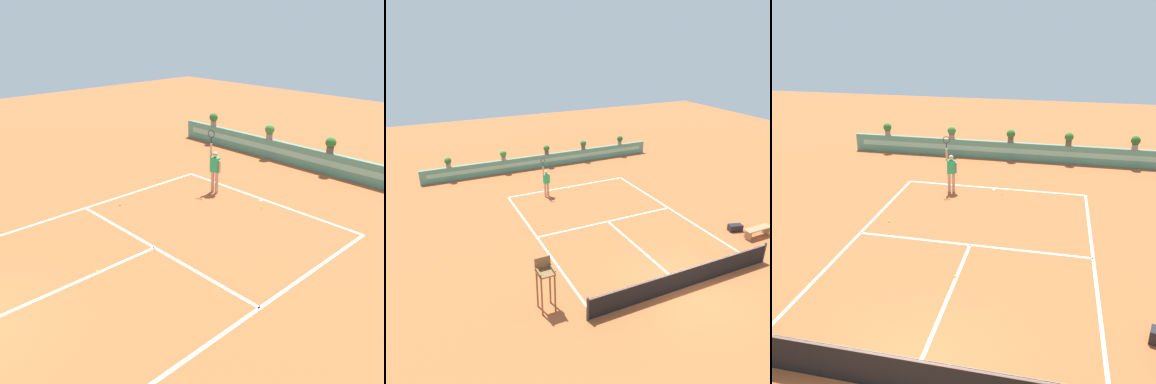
{
  "view_description": "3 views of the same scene",
  "coord_description": "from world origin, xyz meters",
  "views": [
    {
      "loc": [
        9.16,
        -0.73,
        6.6
      ],
      "look_at": [
        -0.73,
        8.72,
        1.0
      ],
      "focal_mm": 39.71,
      "sensor_mm": 36.0,
      "label": 1
    },
    {
      "loc": [
        -9.18,
        -9.42,
        9.58
      ],
      "look_at": [
        -0.73,
        8.72,
        1.0
      ],
      "focal_mm": 34.89,
      "sensor_mm": 36.0,
      "label": 2
    },
    {
      "loc": [
        2.56,
        -6.1,
        7.17
      ],
      "look_at": [
        -0.73,
        8.72,
        1.0
      ],
      "focal_mm": 39.24,
      "sensor_mm": 36.0,
      "label": 3
    }
  ],
  "objects": [
    {
      "name": "ground_plane",
      "position": [
        0.0,
        6.0,
        0.0
      ],
      "size": [
        60.0,
        60.0,
        0.0
      ],
      "primitive_type": "plane",
      "color": "#B2562D"
    },
    {
      "name": "court_lines",
      "position": [
        0.0,
        6.72,
        0.0
      ],
      "size": [
        8.32,
        11.94,
        0.01
      ],
      "color": "white",
      "rests_on": "ground"
    },
    {
      "name": "back_wall_barrier",
      "position": [
        0.0,
        16.39,
        0.5
      ],
      "size": [
        18.0,
        0.21,
        1.0
      ],
      "color": "#4C8E7A",
      "rests_on": "ground"
    },
    {
      "name": "tennis_player",
      "position": [
        -1.84,
        11.03,
        1.05
      ],
      "size": [
        0.61,
        0.28,
        2.58
      ],
      "color": "tan",
      "rests_on": "ground"
    },
    {
      "name": "tennis_ball_near_baseline",
      "position": [
        -3.43,
        7.5,
        0.03
      ],
      "size": [
        0.07,
        0.07,
        0.07
      ],
      "primitive_type": "sphere",
      "color": "#CCE033",
      "rests_on": "ground"
    },
    {
      "name": "tennis_ball_mid_court",
      "position": [
        -0.04,
        4.35,
        0.03
      ],
      "size": [
        0.07,
        0.07,
        0.07
      ],
      "primitive_type": "sphere",
      "color": "#CCE033",
      "rests_on": "ground"
    },
    {
      "name": "tennis_ball_by_sideline",
      "position": [
        0.45,
        11.2,
        0.03
      ],
      "size": [
        0.07,
        0.07,
        0.07
      ],
      "primitive_type": "sphere",
      "color": "#CCE033",
      "rests_on": "ground"
    },
    {
      "name": "potted_plant_centre",
      "position": [
        0.19,
        16.39,
        1.41
      ],
      "size": [
        0.48,
        0.48,
        0.72
      ],
      "color": "#514C47",
      "rests_on": "back_wall_barrier"
    },
    {
      "name": "potted_plant_far_left",
      "position": [
        -7.02,
        16.39,
        1.41
      ],
      "size": [
        0.48,
        0.48,
        0.72
      ],
      "color": "gray",
      "rests_on": "back_wall_barrier"
    },
    {
      "name": "potted_plant_left",
      "position": [
        -3.15,
        16.39,
        1.41
      ],
      "size": [
        0.48,
        0.48,
        0.72
      ],
      "color": "gray",
      "rests_on": "back_wall_barrier"
    }
  ]
}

